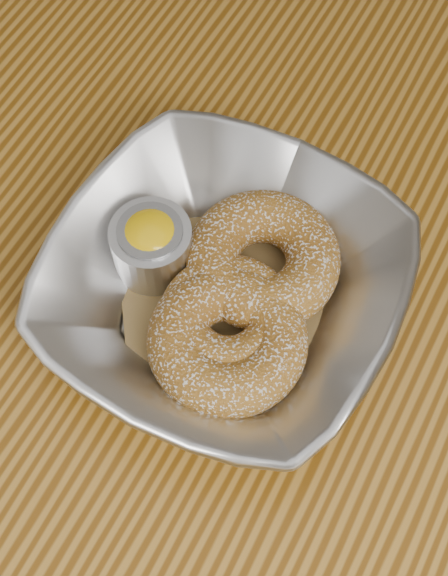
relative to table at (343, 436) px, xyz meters
The scene contains 8 objects.
ground_plane 0.65m from the table, ahead, with size 4.00×4.00×0.00m, color #565659.
table is the anchor object (origin of this frame).
serving_bowl 0.17m from the table, behind, with size 0.24×0.24×0.06m, color #B9BCC1.
parchment 0.16m from the table, behind, with size 0.14×0.14×0.00m, color olive.
donut_back 0.17m from the table, 154.81° to the left, with size 0.11×0.11×0.04m, color #8D591C.
donut_front 0.16m from the table, behind, with size 0.10×0.10×0.03m, color #8D591C.
donut_extra 0.16m from the table, 168.70° to the right, with size 0.11×0.11×0.04m, color #8D591C.
ramekin 0.22m from the table, behind, with size 0.06×0.06×0.05m.
Camera 1 is at (0.00, -0.21, 1.27)m, focal length 50.00 mm.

